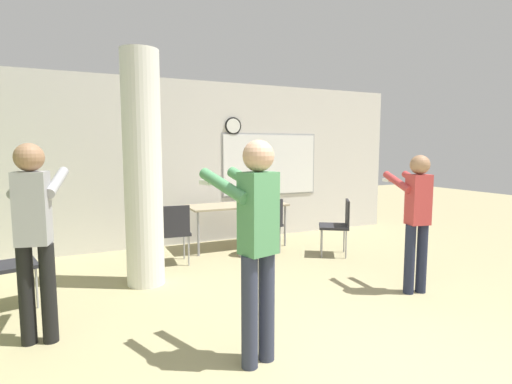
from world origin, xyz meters
The scene contains 12 objects.
wall_back centered at (0.03, 5.06, 1.40)m, with size 8.00×0.15×2.80m.
support_pillar centered at (-1.22, 3.21, 1.40)m, with size 0.45×0.45×2.80m.
folding_table centered at (0.49, 4.44, 0.67)m, with size 1.64×0.69×0.72m.
bottle_on_table centered at (0.67, 4.36, 0.81)m, with size 0.07×0.07×0.22m.
waste_bin centered at (0.43, 3.87, 0.17)m, with size 0.28×0.28×0.34m.
chair_table_right centered at (0.74, 3.80, 0.51)m, with size 0.57×0.57×0.87m.
chair_by_left_wall centered at (-2.66, 3.02, 0.51)m, with size 0.53×0.53×0.87m.
chair_mid_room centered at (1.72, 3.30, 0.51)m, with size 0.61×0.61×0.87m.
chair_table_left centered at (-0.71, 3.84, 0.51)m, with size 0.47×0.47×0.87m.
person_watching_back centered at (-2.29, 2.08, 1.00)m, with size 0.47×0.67×1.71m.
person_playing_side centered at (1.55, 1.62, 0.93)m, with size 0.43×0.65×1.59m.
person_playing_front centered at (-0.74, 1.00, 1.02)m, with size 0.51×0.68×1.73m.
Camera 1 is at (-1.98, -1.69, 1.67)m, focal length 28.00 mm.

